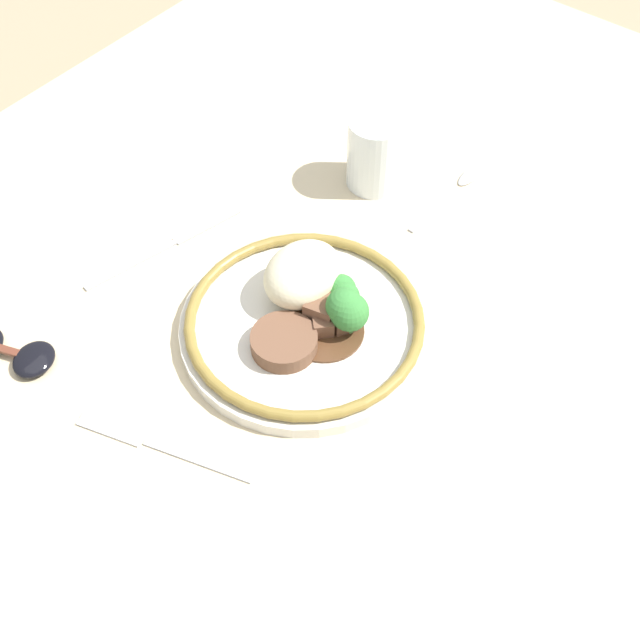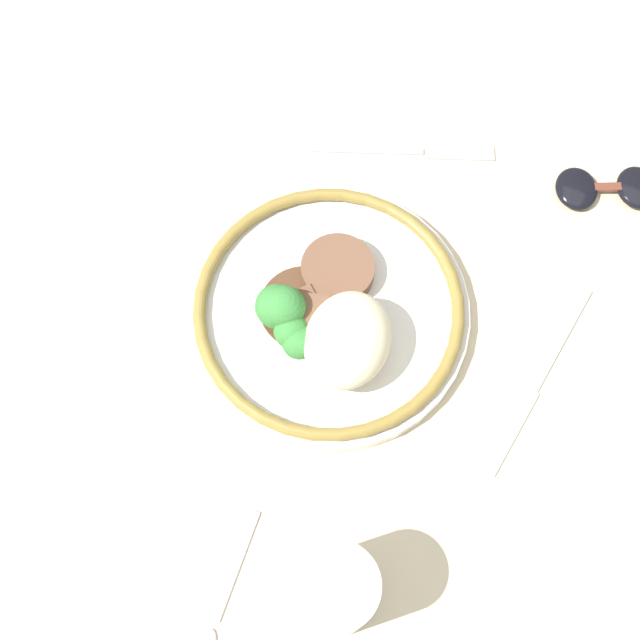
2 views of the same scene
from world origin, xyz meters
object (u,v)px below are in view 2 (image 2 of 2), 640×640
fork (421,152)px  spoon (210,636)px  juice_glass (335,591)px  knife (537,386)px  plate (328,315)px  sunglasses (607,188)px

fork → spoon: spoon is taller
juice_glass → knife: juice_glass is taller
spoon → plate: bearing=179.9°
juice_glass → spoon: 0.12m
juice_glass → sunglasses: (-0.45, 0.14, -0.03)m
fork → knife: size_ratio=0.89×
plate → fork: 0.21m
plate → juice_glass: bearing=19.5°
fork → juice_glass: bearing=-100.0°
fork → knife: same height
spoon → sunglasses: 0.56m
juice_glass → sunglasses: juice_glass is taller
juice_glass → spoon: juice_glass is taller
knife → spoon: 0.36m
juice_glass → sunglasses: size_ratio=0.81×
juice_glass → fork: (-0.44, -0.05, -0.04)m
plate → sunglasses: plate is taller
spoon → sunglasses: sunglasses is taller
fork → spoon: size_ratio=1.18×
plate → spoon: (0.30, -0.01, -0.02)m
juice_glass → sunglasses: bearing=163.1°
fork → sunglasses: sunglasses is taller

